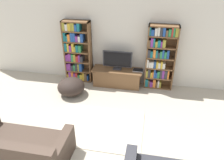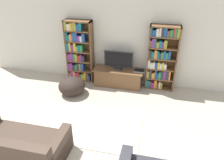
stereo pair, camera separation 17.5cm
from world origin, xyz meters
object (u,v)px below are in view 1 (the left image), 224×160
object	(u,v)px
couch_left_sectional	(20,150)
beanbag_ottoman	(71,87)
tv_stand	(117,77)
laptop	(138,70)
bookshelf_right	(159,57)
television	(117,60)
bookshelf_left	(77,52)

from	to	relation	value
couch_left_sectional	beanbag_ottoman	world-z (taller)	couch_left_sectional
tv_stand	couch_left_sectional	world-z (taller)	couch_left_sectional
laptop	couch_left_sectional	bearing A→B (deg)	-120.74
bookshelf_right	television	distance (m)	1.19
bookshelf_left	bookshelf_right	bearing A→B (deg)	0.01
bookshelf_right	couch_left_sectional	xyz separation A→B (m)	(-2.46, -3.28, -0.69)
television	couch_left_sectional	world-z (taller)	television
laptop	bookshelf_right	bearing A→B (deg)	9.50
bookshelf_right	television	size ratio (longest dim) A/B	2.19
bookshelf_left	couch_left_sectional	distance (m)	3.34
tv_stand	bookshelf_left	bearing A→B (deg)	173.95
bookshelf_left	laptop	size ratio (longest dim) A/B	6.28
beanbag_ottoman	bookshelf_right	bearing A→B (deg)	20.62
bookshelf_right	bookshelf_left	bearing A→B (deg)	-179.99
laptop	television	bearing A→B (deg)	-178.62
tv_stand	television	world-z (taller)	television
tv_stand	television	size ratio (longest dim) A/B	1.72
television	tv_stand	bearing A→B (deg)	-90.00
bookshelf_right	television	bearing A→B (deg)	-174.69
beanbag_ottoman	television	bearing A→B (deg)	33.45
bookshelf_left	tv_stand	xyz separation A→B (m)	(1.25, -0.13, -0.65)
couch_left_sectional	bookshelf_right	bearing A→B (deg)	53.14
television	couch_left_sectional	xyz separation A→B (m)	(-1.28, -3.17, -0.56)
couch_left_sectional	television	bearing A→B (deg)	67.94
television	laptop	world-z (taller)	television
bookshelf_left	couch_left_sectional	xyz separation A→B (m)	(-0.03, -3.28, -0.66)
laptop	couch_left_sectional	size ratio (longest dim) A/B	0.17
television	beanbag_ottoman	xyz separation A→B (m)	(-1.17, -0.77, -0.58)
bookshelf_right	beanbag_ottoman	xyz separation A→B (m)	(-2.34, -0.88, -0.71)
tv_stand	beanbag_ottoman	xyz separation A→B (m)	(-1.17, -0.75, -0.02)
bookshelf_left	laptop	bearing A→B (deg)	-2.89
bookshelf_right	tv_stand	world-z (taller)	bookshelf_right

